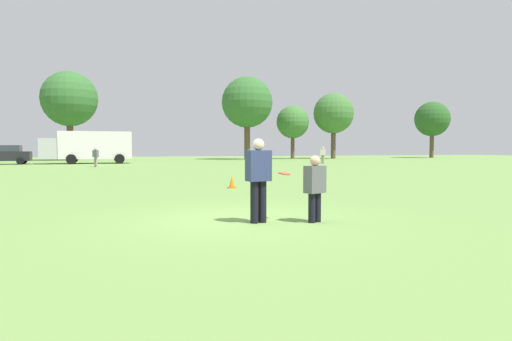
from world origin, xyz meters
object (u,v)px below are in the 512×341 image
Objects in this scene: frisbee at (284,173)px; player_thrower at (258,176)px; box_truck at (89,146)px; player_defender at (315,185)px; traffic_cone at (232,182)px; parked_car_center at (7,155)px; bystander_far_jogger at (323,154)px; bystander_sideline_watcher at (96,156)px.

player_thrower is at bearing -161.16° from frisbee.
frisbee is 38.88m from box_truck.
player_defender is (1.17, -0.26, -0.21)m from player_thrower.
traffic_cone is 0.11× the size of parked_car_center.
player_defender is 5.16× the size of frisbee.
player_thrower is 0.41× the size of parked_car_center.
frisbee is (-0.51, 0.49, 0.23)m from player_defender.
player_thrower is at bearing -80.55° from box_truck.
parked_car_center is 30.25m from bystander_far_jogger.
parked_car_center reaches higher than player_defender.
traffic_cone is at bearing 89.30° from player_defender.
bystander_sideline_watcher is at bearing 106.64° from traffic_cone.
frisbee is 30.12m from bystander_sideline_watcher.
player_thrower is at bearing -98.89° from traffic_cone.
frisbee is 34.72m from bystander_far_jogger.
traffic_cone is 33.88m from parked_car_center.
frisbee is at bearing 18.84° from player_thrower.
bystander_sideline_watcher is 0.97× the size of bystander_far_jogger.
box_truck reaches higher than parked_car_center.
bystander_far_jogger reaches higher than bystander_sideline_watcher.
traffic_cone is at bearing -63.71° from parked_car_center.
frisbee is at bearing -94.43° from traffic_cone.
box_truck is at bearing 101.06° from player_defender.
bystander_sideline_watcher is (8.52, -8.70, -0.01)m from parked_car_center.
parked_car_center is at bearing 109.64° from player_thrower.
bystander_far_jogger is at bearing 58.34° from traffic_cone.
player_thrower is 3.69× the size of traffic_cone.
player_thrower is at bearing -80.07° from bystander_sideline_watcher.
box_truck reaches higher than bystander_sideline_watcher.
frisbee is at bearing -115.68° from bystander_far_jogger.
traffic_cone is at bearing -73.36° from bystander_sideline_watcher.
bystander_far_jogger is at bearing 64.32° from frisbee.
player_thrower is 8.24m from traffic_cone.
player_defender is at bearing -43.76° from frisbee.
traffic_cone is 22.62m from bystander_sideline_watcher.
player_defender is 0.87× the size of bystander_sideline_watcher.
parked_car_center is 2.56× the size of bystander_far_jogger.
traffic_cone is 0.06× the size of box_truck.
bystander_far_jogger is at bearing -13.30° from parked_car_center.
player_thrower is 1.25× the size of player_defender.
player_defender is at bearing -78.94° from box_truck.
parked_car_center is (-15.00, 30.37, 0.69)m from traffic_cone.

